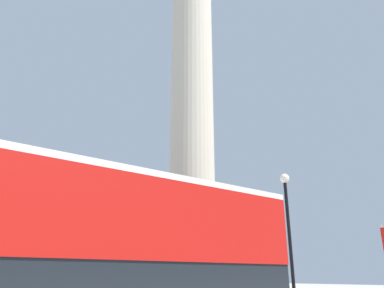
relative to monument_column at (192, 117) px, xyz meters
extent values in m
cube|color=#BCB29E|center=(0.00, 0.00, -6.12)|extent=(1.94, 1.94, 1.22)
cylinder|color=#BCB29E|center=(0.00, 0.00, 3.26)|extent=(1.94, 1.94, 17.53)
cube|color=#B7140F|center=(-7.85, -5.99, -5.84)|extent=(11.45, 3.27, 1.43)
cube|color=silver|center=(-7.85, -5.99, -5.07)|extent=(11.45, 3.27, 0.12)
cylinder|color=black|center=(3.55, -1.96, -6.07)|extent=(0.14, 0.14, 6.19)
sphere|color=white|center=(3.55, -1.96, -2.77)|extent=(0.41, 0.41, 0.41)
camera|label=1|loc=(-8.73, -12.79, -6.80)|focal=35.00mm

